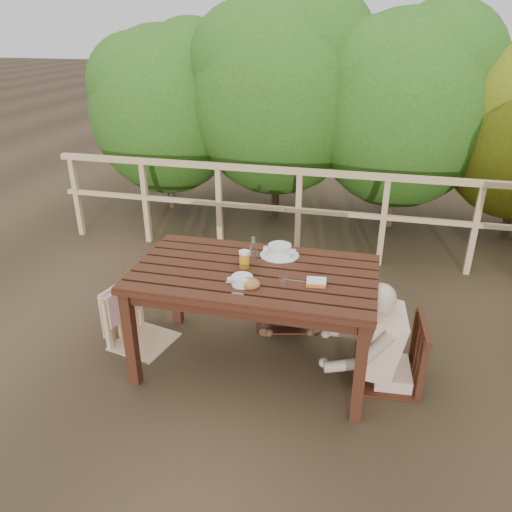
% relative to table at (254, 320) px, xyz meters
% --- Properties ---
extents(ground, '(60.00, 60.00, 0.00)m').
position_rel_table_xyz_m(ground, '(0.00, 0.00, -0.40)').
color(ground, '#473522').
rests_on(ground, ground).
extents(table, '(1.72, 0.97, 0.79)m').
position_rel_table_xyz_m(table, '(0.00, 0.00, 0.00)').
color(table, '#35180E').
rests_on(table, ground).
extents(chair_left, '(0.54, 0.54, 0.91)m').
position_rel_table_xyz_m(chair_left, '(-0.95, 0.06, 0.06)').
color(chair_left, tan).
rests_on(chair_left, ground).
extents(chair_far, '(0.62, 0.62, 1.03)m').
position_rel_table_xyz_m(chair_far, '(0.11, 0.67, 0.12)').
color(chair_far, '#35180E').
rests_on(chair_far, ground).
extents(chair_right, '(0.50, 0.50, 0.95)m').
position_rel_table_xyz_m(chair_right, '(1.00, 0.06, 0.08)').
color(chair_right, '#35180E').
rests_on(chair_right, ground).
extents(woman, '(0.59, 0.67, 1.16)m').
position_rel_table_xyz_m(woman, '(0.11, 0.69, 0.18)').
color(woman, black).
rests_on(woman, ground).
extents(diner_right, '(0.68, 0.57, 1.29)m').
position_rel_table_xyz_m(diner_right, '(1.03, 0.06, 0.25)').
color(diner_right, beige).
rests_on(diner_right, ground).
extents(railing, '(5.60, 0.10, 1.01)m').
position_rel_table_xyz_m(railing, '(0.00, 2.00, 0.11)').
color(railing, tan).
rests_on(railing, ground).
extents(hedge_row, '(6.60, 1.60, 3.80)m').
position_rel_table_xyz_m(hedge_row, '(0.40, 3.20, 1.50)').
color(hedge_row, '#285316').
rests_on(hedge_row, ground).
extents(soup_near, '(0.24, 0.24, 0.08)m').
position_rel_table_xyz_m(soup_near, '(-0.03, -0.22, 0.44)').
color(soup_near, silver).
rests_on(soup_near, table).
extents(soup_far, '(0.29, 0.29, 0.10)m').
position_rel_table_xyz_m(soup_far, '(0.12, 0.30, 0.45)').
color(soup_far, white).
rests_on(soup_far, table).
extents(bread_roll, '(0.14, 0.11, 0.08)m').
position_rel_table_xyz_m(bread_roll, '(0.03, -0.24, 0.44)').
color(bread_roll, '#965327').
rests_on(bread_roll, table).
extents(beer_glass, '(0.08, 0.08, 0.15)m').
position_rel_table_xyz_m(beer_glass, '(-0.08, 0.03, 0.47)').
color(beer_glass, gold).
rests_on(beer_glass, table).
extents(bottle, '(0.05, 0.05, 0.22)m').
position_rel_table_xyz_m(bottle, '(-0.04, 0.11, 0.51)').
color(bottle, white).
rests_on(bottle, table).
extents(tumbler, '(0.06, 0.06, 0.07)m').
position_rel_table_xyz_m(tumbler, '(0.24, -0.17, 0.43)').
color(tumbler, silver).
rests_on(tumbler, table).
extents(butter_tub, '(0.14, 0.10, 0.06)m').
position_rel_table_xyz_m(butter_tub, '(0.45, -0.11, 0.43)').
color(butter_tub, silver).
rests_on(butter_tub, table).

